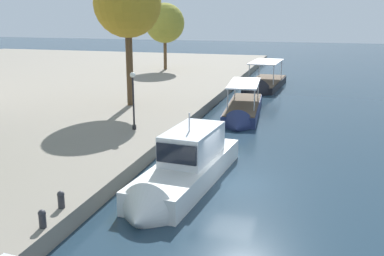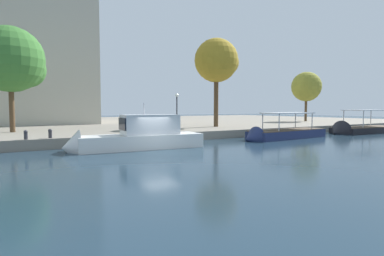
# 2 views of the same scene
# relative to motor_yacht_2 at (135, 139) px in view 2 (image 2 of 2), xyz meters

# --- Properties ---
(ground_plane) EXTENTS (220.00, 220.00, 0.00)m
(ground_plane) POSITION_rel_motor_yacht_2_xyz_m (1.08, -2.22, -0.77)
(ground_plane) COLOR #1E3342
(dock_promenade) EXTENTS (120.00, 55.00, 0.84)m
(dock_promenade) POSITION_rel_motor_yacht_2_xyz_m (1.08, 30.37, -0.35)
(dock_promenade) COLOR gray
(dock_promenade) RESTS_ON ground_plane
(motor_yacht_2) EXTENTS (10.83, 3.60, 4.54)m
(motor_yacht_2) POSITION_rel_motor_yacht_2_xyz_m (0.00, 0.00, 0.00)
(motor_yacht_2) COLOR silver
(motor_yacht_2) RESTS_ON ground_plane
(tour_boat_3) EXTENTS (11.40, 3.40, 3.68)m
(tour_boat_3) POSITION_rel_motor_yacht_2_xyz_m (15.98, -0.30, -0.41)
(tour_boat_3) COLOR navy
(tour_boat_3) RESTS_ON ground_plane
(tour_boat_4) EXTENTS (11.82, 4.00, 4.34)m
(tour_boat_4) POSITION_rel_motor_yacht_2_xyz_m (30.45, -0.27, -0.48)
(tour_boat_4) COLOR black
(tour_boat_4) RESTS_ON ground_plane
(mooring_bollard_0) EXTENTS (0.29, 0.29, 0.71)m
(mooring_bollard_0) POSITION_rel_motor_yacht_2_xyz_m (-7.33, 3.21, 0.46)
(mooring_bollard_0) COLOR #2D2D33
(mooring_bollard_0) RESTS_ON dock_promenade
(mooring_bollard_2) EXTENTS (0.30, 0.30, 0.73)m
(mooring_bollard_2) POSITION_rel_motor_yacht_2_xyz_m (-5.63, 3.47, 0.46)
(mooring_bollard_2) COLOR #2D2D33
(mooring_bollard_2) RESTS_ON dock_promenade
(lamp_post) EXTENTS (0.36, 0.36, 3.85)m
(lamp_post) POSITION_rel_motor_yacht_2_xyz_m (6.72, 5.49, 2.31)
(lamp_post) COLOR black
(lamp_post) RESTS_ON dock_promenade
(tree_1) EXTENTS (5.46, 5.46, 11.02)m
(tree_1) POSITION_rel_motor_yacht_2_xyz_m (14.30, 8.73, 8.22)
(tree_1) COLOR #4C3823
(tree_1) RESTS_ON dock_promenade
(tree_3) EXTENTS (6.48, 6.41, 10.14)m
(tree_3) POSITION_rel_motor_yacht_2_xyz_m (-7.95, 12.19, 7.09)
(tree_3) COLOR #4C3823
(tree_3) RESTS_ON dock_promenade
(tree_4) EXTENTS (5.46, 5.51, 8.76)m
(tree_4) POSITION_rel_motor_yacht_2_xyz_m (37.59, 14.08, 6.29)
(tree_4) COLOR #4C3823
(tree_4) RESTS_ON dock_promenade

